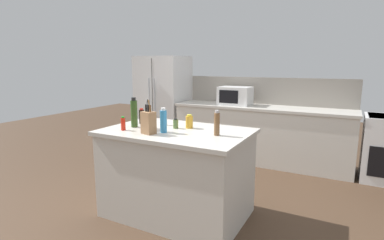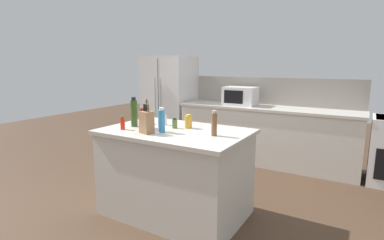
% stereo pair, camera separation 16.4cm
% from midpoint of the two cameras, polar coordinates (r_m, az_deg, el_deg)
% --- Properties ---
extents(ground_plane, '(14.00, 14.00, 0.00)m').
position_cam_midpoint_polar(ground_plane, '(3.47, -1.67, -17.25)').
color(ground_plane, '#473323').
extents(back_counter_run, '(2.90, 0.66, 0.94)m').
position_cam_midpoint_polar(back_counter_run, '(5.10, 14.61, -2.78)').
color(back_counter_run, beige).
rests_on(back_counter_run, ground_plane).
extents(wall_backsplash, '(2.86, 0.03, 0.46)m').
position_cam_midpoint_polar(wall_backsplash, '(5.30, 15.92, 5.29)').
color(wall_backsplash, gray).
rests_on(wall_backsplash, back_counter_run).
extents(kitchen_island, '(1.52, 0.99, 0.94)m').
position_cam_midpoint_polar(kitchen_island, '(3.28, -1.72, -9.93)').
color(kitchen_island, beige).
rests_on(kitchen_island, ground_plane).
extents(refrigerator, '(0.91, 0.75, 1.77)m').
position_cam_midpoint_polar(refrigerator, '(5.90, -3.51, 3.39)').
color(refrigerator, white).
rests_on(refrigerator, ground_plane).
extents(microwave, '(0.53, 0.39, 0.31)m').
position_cam_midpoint_polar(microwave, '(5.14, 10.11, 4.52)').
color(microwave, white).
rests_on(microwave, back_counter_run).
extents(knife_block, '(0.15, 0.13, 0.29)m').
position_cam_midpoint_polar(knife_block, '(2.99, -7.11, -0.40)').
color(knife_block, '#936B47').
rests_on(knife_block, kitchen_island).
extents(utensil_crock, '(0.12, 0.12, 0.32)m').
position_cam_midpoint_polar(utensil_crock, '(3.17, -7.08, -0.36)').
color(utensil_crock, brown).
rests_on(utensil_crock, kitchen_island).
extents(salt_shaker, '(0.05, 0.05, 0.12)m').
position_cam_midpoint_polar(salt_shaker, '(3.40, -3.83, -0.02)').
color(salt_shaker, silver).
rests_on(salt_shaker, kitchen_island).
extents(pepper_grinder, '(0.06, 0.06, 0.25)m').
position_cam_midpoint_polar(pepper_grinder, '(2.88, 5.88, -0.74)').
color(pepper_grinder, brown).
rests_on(pepper_grinder, kitchen_island).
extents(hot_sauce_bottle, '(0.05, 0.05, 0.15)m').
position_cam_midpoint_polar(hot_sauce_bottle, '(3.22, -11.67, -0.58)').
color(hot_sauce_bottle, red).
rests_on(hot_sauce_bottle, kitchen_island).
extents(soy_sauce_bottle, '(0.06, 0.06, 0.18)m').
position_cam_midpoint_polar(soy_sauce_bottle, '(3.53, -8.13, 0.76)').
color(soy_sauce_bottle, black).
rests_on(soy_sauce_bottle, kitchen_island).
extents(honey_jar, '(0.08, 0.08, 0.15)m').
position_cam_midpoint_polar(honey_jar, '(3.22, 0.77, -0.33)').
color(honey_jar, gold).
rests_on(honey_jar, kitchen_island).
extents(dish_soap_bottle, '(0.07, 0.07, 0.25)m').
position_cam_midpoint_polar(dish_soap_bottle, '(3.03, -4.27, -0.13)').
color(dish_soap_bottle, '#3384BC').
rests_on(dish_soap_bottle, kitchen_island).
extents(olive_oil_bottle, '(0.07, 0.07, 0.33)m').
position_cam_midpoint_polar(olive_oil_bottle, '(3.34, -9.61, 1.37)').
color(olive_oil_bottle, '#2D4C1E').
rests_on(olive_oil_bottle, kitchen_island).
extents(spice_jar_oregano, '(0.06, 0.06, 0.11)m').
position_cam_midpoint_polar(spice_jar_oregano, '(3.22, -1.85, -0.69)').
color(spice_jar_oregano, '#567038').
rests_on(spice_jar_oregano, kitchen_island).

